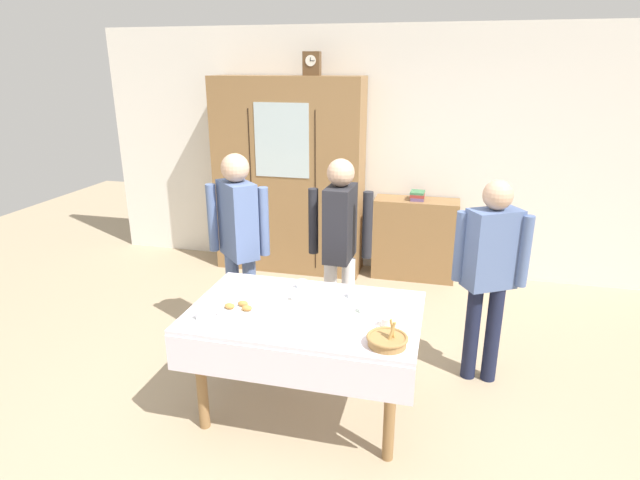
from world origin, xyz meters
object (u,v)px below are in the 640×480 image
Objects in this scene: tea_cup_far_right at (297,298)px; pastry_plate at (239,309)px; dining_table at (304,328)px; bread_basket at (387,340)px; mantel_clock at (312,64)px; tea_cup_mid_left at (302,285)px; tea_cup_near_left at (365,309)px; tea_cup_mid_right at (353,295)px; spoon_front_edge at (333,338)px; wall_cabinet at (289,177)px; person_behind_table_left at (490,264)px; book_stack at (417,196)px; spoon_near_right at (316,324)px; person_beside_shelf at (340,237)px; tea_cup_center at (202,316)px; bookshelf_low at (415,239)px; tea_cup_front_edge at (387,323)px; person_behind_table_right at (239,234)px.

tea_cup_far_right is 0.46× the size of pastry_plate.
bread_basket is (0.57, -0.29, 0.15)m from dining_table.
mantel_clock reaches higher than tea_cup_far_right.
tea_cup_near_left is (0.50, -0.27, 0.00)m from tea_cup_mid_left.
tea_cup_mid_right is at bearing 21.14° from tea_cup_far_right.
tea_cup_far_right reaches higher than spoon_front_edge.
tea_cup_near_left is 0.48m from tea_cup_far_right.
tea_cup_mid_left is at bearing -70.58° from wall_cabinet.
tea_cup_mid_left is 1.36m from person_behind_table_left.
mantel_clock is at bearing -0.13° from wall_cabinet.
dining_table is at bearing -76.46° from mantel_clock.
wall_cabinet reaches higher than spoon_front_edge.
tea_cup_far_right is 0.08× the size of person_behind_table_left.
book_stack is (1.16, 0.05, -1.35)m from mantel_clock.
tea_cup_mid_right is 0.45m from spoon_near_right.
person_beside_shelf is (0.15, 0.60, 0.18)m from tea_cup_mid_left.
bookshelf_low is at bearing 68.66° from tea_cup_center.
tea_cup_near_left is at bearing 11.19° from dining_table.
spoon_front_edge is at bearing -143.98° from tea_cup_front_edge.
mantel_clock is at bearing 94.42° from pastry_plate.
bread_basket is at bearing -0.77° from spoon_front_edge.
person_beside_shelf is (-0.50, -1.68, 0.03)m from book_stack.
wall_cabinet is at bearing 100.26° from pastry_plate.
spoon_front_edge is (-0.29, -0.21, -0.02)m from tea_cup_front_edge.
tea_cup_center is (-0.87, -0.54, 0.00)m from tea_cup_mid_right.
dining_table is 0.42m from tea_cup_mid_right.
bookshelf_low is 0.56× the size of person_beside_shelf.
bookshelf_low is 2.60m from tea_cup_far_right.
dining_table is at bearing -45.33° from person_behind_table_right.
wall_cabinet is 1.83m from person_behind_table_right.
wall_cabinet is at bearing 109.18° from dining_table.
tea_cup_mid_right is (0.39, -0.07, 0.00)m from tea_cup_mid_left.
person_beside_shelf reaches higher than spoon_near_right.
bread_basket is at bearing -66.49° from person_beside_shelf.
book_stack is 2.58m from tea_cup_far_right.
pastry_plate is (-0.95, -2.73, -0.16)m from book_stack.
tea_cup_near_left reaches higher than dining_table.
tea_cup_mid_left is 1.09× the size of spoon_near_right.
tea_cup_mid_right is 0.74m from person_beside_shelf.
person_behind_table_left is (1.06, 0.87, 0.16)m from spoon_near_right.
person_beside_shelf is (0.04, 0.95, 0.32)m from dining_table.
spoon_near_right is (-0.43, -0.07, -0.02)m from tea_cup_front_edge.
tea_cup_mid_right is 1.00× the size of tea_cup_near_left.
book_stack reaches higher than bread_basket.
pastry_plate is 2.35× the size of spoon_near_right.
person_beside_shelf is (-0.54, 1.24, 0.17)m from bread_basket.
tea_cup_mid_left is at bearing 51.53° from tea_cup_center.
dining_table is 3.13m from mantel_clock.
person_behind_table_right is (-1.33, 1.05, 0.20)m from bread_basket.
tea_cup_front_edge reaches higher than spoon_near_right.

